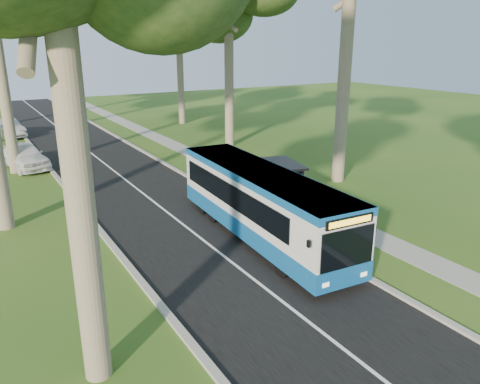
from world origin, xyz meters
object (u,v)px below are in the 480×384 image
object	(u,v)px
litter_bin	(287,209)
car_white	(24,156)
bus_stop_sign	(336,221)
car_silver	(7,128)
bus	(261,204)
bus_shelter	(289,178)

from	to	relation	value
litter_bin	car_white	world-z (taller)	car_white
bus_stop_sign	car_silver	xyz separation A→B (m)	(-8.48, 32.91, -0.64)
bus_stop_sign	car_white	xyz separation A→B (m)	(-8.62, 20.54, -0.58)
bus	car_white	size ratio (longest dim) A/B	2.25
bus_shelter	car_white	world-z (taller)	bus_shelter
bus	car_silver	world-z (taller)	bus
bus_stop_sign	car_white	bearing A→B (deg)	105.49
bus	bus_shelter	distance (m)	3.69
bus_shelter	litter_bin	xyz separation A→B (m)	(-0.80, -0.97, -1.15)
car_white	car_silver	xyz separation A→B (m)	(0.14, 12.37, -0.06)
litter_bin	car_white	bearing A→B (deg)	119.50
bus	litter_bin	xyz separation A→B (m)	(2.22, 1.15, -1.00)
litter_bin	car_silver	bearing A→B (deg)	107.64
bus_stop_sign	litter_bin	distance (m)	4.26
bus_stop_sign	bus_shelter	bearing A→B (deg)	66.45
bus	litter_bin	world-z (taller)	bus
bus_shelter	car_silver	distance (m)	29.58
bus	bus_stop_sign	distance (m)	3.33
bus_shelter	car_silver	xyz separation A→B (m)	(-9.96, 27.84, -0.89)
bus_shelter	car_white	bearing A→B (deg)	135.52
bus_stop_sign	car_white	world-z (taller)	bus_stop_sign
bus_shelter	car_white	xyz separation A→B (m)	(-10.10, 15.47, -0.82)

